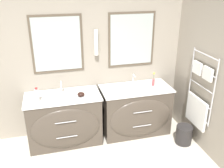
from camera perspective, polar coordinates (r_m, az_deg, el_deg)
wall_back at (r=3.93m, az=-9.98°, el=6.28°), size 5.32×0.15×2.60m
wall_right at (r=3.56m, az=23.66°, el=2.62°), size 0.13×4.08×2.60m
vanity_left at (r=3.95m, az=-10.77°, el=-8.06°), size 1.12×0.63×0.80m
vanity_right at (r=4.15m, az=5.46°, el=-6.06°), size 1.12×0.63×0.80m
faucet_left at (r=3.89m, az=-11.51°, el=-0.67°), size 0.17×0.11×0.18m
faucet_right at (r=4.09m, az=4.88°, el=0.98°), size 0.17×0.11×0.18m
toiletry_bottle at (r=3.67m, az=-16.78°, el=-2.43°), size 0.06×0.06×0.21m
amenity_bowl at (r=3.72m, az=-7.11°, el=-2.35°), size 0.11×0.11×0.06m
flower_vase at (r=4.10m, az=9.47°, el=0.83°), size 0.04×0.04×0.23m
waste_bin at (r=4.15m, az=16.11°, el=-10.99°), size 0.25×0.25×0.30m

